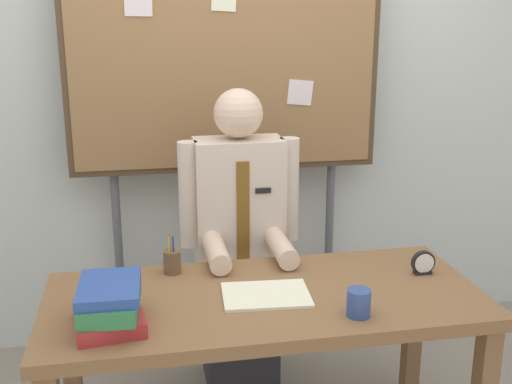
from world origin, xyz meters
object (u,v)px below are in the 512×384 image
(open_notebook, at_px, (265,295))
(desk_clock, at_px, (423,264))
(desk, at_px, (265,317))
(person, at_px, (240,253))
(bulletin_board, at_px, (225,51))
(pen_holder, at_px, (172,261))
(coffee_mug, at_px, (359,303))
(book_stack, at_px, (110,305))

(open_notebook, xyz_separation_m, desk_clock, (0.67, 0.09, 0.04))
(desk, height_order, person, person)
(person, bearing_deg, bulletin_board, 90.02)
(desk, xyz_separation_m, open_notebook, (-0.00, -0.02, 0.10))
(person, bearing_deg, pen_holder, -136.44)
(bulletin_board, relative_size, coffee_mug, 22.78)
(coffee_mug, bearing_deg, book_stack, 173.74)
(desk, distance_m, pen_holder, 0.45)
(person, distance_m, desk_clock, 0.85)
(desk, height_order, coffee_mug, coffee_mug)
(desk_clock, bearing_deg, open_notebook, -172.52)
(desk_clock, bearing_deg, desk, -174.19)
(desk, relative_size, pen_holder, 10.24)
(book_stack, xyz_separation_m, desk_clock, (1.23, 0.21, -0.03))
(desk_clock, bearing_deg, book_stack, -170.48)
(desk, xyz_separation_m, desk_clock, (0.67, 0.07, 0.14))
(pen_holder, bearing_deg, person, 43.56)
(bulletin_board, height_order, pen_holder, bulletin_board)
(person, relative_size, coffee_mug, 14.75)
(person, xyz_separation_m, coffee_mug, (0.28, -0.81, 0.11))
(pen_holder, bearing_deg, book_stack, -119.62)
(coffee_mug, bearing_deg, desk, 140.94)
(book_stack, height_order, pen_holder, pen_holder)
(book_stack, distance_m, desk_clock, 1.25)
(bulletin_board, relative_size, open_notebook, 6.88)
(book_stack, xyz_separation_m, open_notebook, (0.56, 0.12, -0.07))
(desk, distance_m, open_notebook, 0.10)
(desk, bearing_deg, pen_holder, 140.72)
(bulletin_board, bearing_deg, desk_clock, -53.41)
(desk, bearing_deg, bulletin_board, 90.01)
(coffee_mug, height_order, pen_holder, pen_holder)
(person, distance_m, book_stack, 0.92)
(desk, relative_size, open_notebook, 5.08)
(desk, bearing_deg, desk_clock, 5.81)
(open_notebook, xyz_separation_m, pen_holder, (-0.33, 0.29, 0.04))
(person, relative_size, pen_holder, 8.99)
(bulletin_board, relative_size, desk_clock, 22.68)
(person, distance_m, coffee_mug, 0.87)
(desk_clock, height_order, coffee_mug, same)
(bulletin_board, bearing_deg, book_stack, -116.92)
(bulletin_board, bearing_deg, coffee_mug, -76.63)
(bulletin_board, relative_size, book_stack, 7.20)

